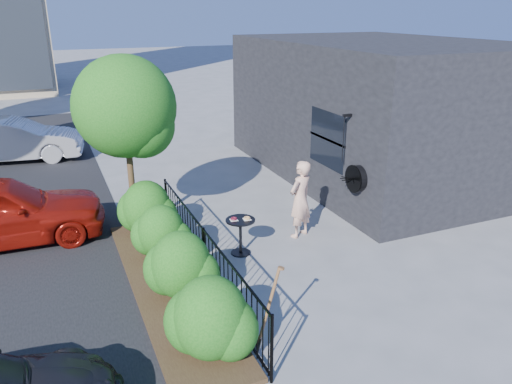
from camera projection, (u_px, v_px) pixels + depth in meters
name	position (u px, v px, depth m)	size (l,w,h in m)	color
ground	(277.00, 265.00, 10.05)	(120.00, 120.00, 0.00)	gray
shop_building	(377.00, 108.00, 15.26)	(6.22, 9.00, 4.00)	black
fence	(204.00, 254.00, 9.30)	(0.05, 6.05, 1.10)	black
planting_bed	(169.00, 286.00, 9.23)	(1.30, 6.00, 0.08)	#382616
shrubs	(171.00, 251.00, 9.12)	(1.10, 5.60, 1.24)	#195E15
patio_tree	(129.00, 113.00, 10.65)	(2.20, 2.20, 3.94)	#3F2B19
cafe_table	(241.00, 230.00, 10.36)	(0.62, 0.62, 0.83)	black
woman	(300.00, 199.00, 11.06)	(0.65, 0.42, 1.77)	#E5AE94
shovel	(267.00, 314.00, 7.40)	(0.47, 0.18, 1.38)	brown
car_silver	(14.00, 140.00, 16.68)	(1.51, 4.34, 1.43)	silver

